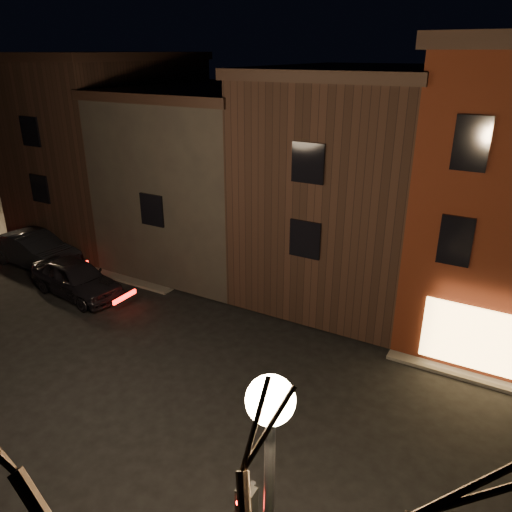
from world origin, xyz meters
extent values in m
plane|color=black|center=(0.00, 0.00, 0.00)|extent=(120.00, 120.00, 0.00)
cube|color=#2D2B28|center=(-20.00, 20.00, 0.06)|extent=(30.00, 30.00, 0.12)
cube|color=#FFCB72|center=(8.00, 5.45, 1.42)|extent=(4.00, 0.12, 2.20)
cube|color=black|center=(1.50, 10.50, 4.62)|extent=(7.00, 10.00, 9.00)
cube|color=black|center=(1.50, 10.50, 9.32)|extent=(7.30, 10.30, 0.40)
cube|color=black|center=(-5.75, 10.50, 4.12)|extent=(7.50, 10.00, 8.00)
cube|color=black|center=(-5.75, 10.50, 8.32)|extent=(7.80, 10.30, 0.40)
cube|color=black|center=(-13.00, 10.50, 4.87)|extent=(7.00, 10.00, 9.50)
cube|color=black|center=(-13.00, 10.50, 9.82)|extent=(7.30, 10.30, 0.40)
sphere|color=#FFD18C|center=(6.20, -6.00, 6.30)|extent=(0.60, 0.60, 0.60)
cube|color=black|center=(5.60, -5.58, 3.72)|extent=(0.28, 0.22, 0.90)
cylinder|color=#FF0C07|center=(5.60, -5.70, 4.00)|extent=(0.18, 0.06, 0.18)
imported|color=black|center=(-8.39, 3.13, 0.81)|extent=(4.97, 2.48, 1.62)
imported|color=black|center=(-12.73, 4.36, 0.86)|extent=(5.25, 1.92, 1.72)
camera|label=1|loc=(8.42, -10.22, 10.10)|focal=35.00mm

